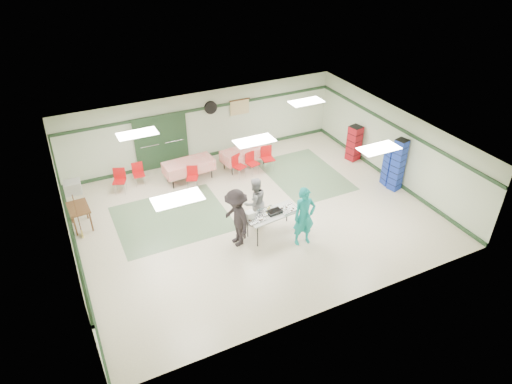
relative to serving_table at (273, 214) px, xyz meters
name	(u,v)px	position (x,y,z in m)	size (l,w,h in m)	color
floor	(255,215)	(-0.08, 1.13, -0.71)	(11.00, 11.00, 0.00)	beige
ceiling	(254,140)	(-0.08, 1.13, 1.99)	(11.00, 11.00, 0.00)	silver
wall_back	(204,125)	(-0.08, 5.63, 0.64)	(11.00, 11.00, 0.00)	beige
wall_front	(337,267)	(-0.08, -3.37, 0.64)	(11.00, 11.00, 0.00)	beige
wall_left	(69,226)	(-5.58, 1.13, 0.64)	(9.00, 9.00, 0.00)	beige
wall_right	(394,145)	(5.42, 1.13, 0.64)	(9.00, 9.00, 0.00)	beige
trim_back	(203,109)	(-0.08, 5.60, 1.34)	(11.00, 0.06, 0.10)	#203A21
baseboard_back	(206,155)	(-0.08, 5.60, -0.65)	(11.00, 0.06, 0.12)	#203A21
trim_left	(64,204)	(-5.55, 1.13, 1.34)	(9.00, 0.06, 0.10)	#203A21
baseboard_left	(80,262)	(-5.55, 1.13, -0.65)	(9.00, 0.06, 0.12)	#203A21
trim_right	(396,127)	(5.39, 1.13, 1.34)	(9.00, 0.06, 0.10)	#203A21
baseboard_right	(387,176)	(5.39, 1.13, -0.65)	(9.00, 0.06, 0.12)	#203A21
green_patch_a	(172,218)	(-2.58, 2.13, -0.71)	(3.50, 3.00, 0.01)	#637C5A
green_patch_b	(304,175)	(2.72, 2.63, -0.71)	(2.50, 3.50, 0.01)	#637C5A
double_door_left	(149,144)	(-2.28, 5.57, 0.34)	(0.90, 0.06, 2.10)	gray
double_door_right	(174,139)	(-1.33, 5.57, 0.34)	(0.90, 0.06, 2.10)	gray
door_frame	(162,142)	(-1.81, 5.55, 0.34)	(2.00, 0.03, 2.15)	#203A21
wall_fan	(211,108)	(0.22, 5.57, 1.34)	(0.50, 0.50, 0.10)	black
scroll_banner	(240,107)	(1.42, 5.57, 1.14)	(0.80, 0.02, 0.60)	beige
serving_table	(273,214)	(0.00, 0.00, 0.00)	(1.77, 0.89, 0.76)	#B8B8B2
sheet_tray_right	(288,210)	(0.48, -0.05, 0.06)	(0.53, 0.40, 0.02)	silver
sheet_tray_mid	(267,211)	(-0.12, 0.14, 0.06)	(0.53, 0.40, 0.02)	silver
sheet_tray_left	(256,219)	(-0.62, -0.06, 0.06)	(0.56, 0.42, 0.02)	silver
baking_pan	(274,212)	(0.03, -0.01, 0.09)	(0.45, 0.28, 0.08)	black
foam_box_stack	(250,215)	(-0.75, 0.07, 0.16)	(0.25, 0.23, 0.23)	white
volunteer_teal	(304,217)	(0.61, -0.78, 0.23)	(0.69, 0.45, 1.88)	teal
volunteer_grey	(255,202)	(-0.28, 0.68, 0.11)	(0.80, 0.62, 1.65)	gray
volunteer_dark	(236,218)	(-1.18, 0.04, 0.21)	(1.20, 0.69, 1.85)	black
dining_table_a	(244,153)	(0.96, 4.20, -0.14)	(1.83, 1.03, 0.77)	red
dining_table_b	(189,166)	(-1.24, 4.20, -0.14)	(1.85, 0.92, 0.77)	red
chair_a	(251,161)	(1.00, 3.63, -0.19)	(0.48, 0.48, 0.85)	red
chair_b	(238,164)	(0.44, 3.63, -0.18)	(0.52, 0.52, 0.86)	red
chair_c	(267,156)	(1.66, 3.64, -0.13)	(0.48, 0.48, 0.94)	red
chair_d	(192,175)	(-1.31, 3.62, -0.20)	(0.51, 0.51, 0.83)	red
chair_loose_a	(138,172)	(-2.97, 4.68, -0.20)	(0.42, 0.42, 0.84)	red
chair_loose_b	(119,178)	(-3.67, 4.48, -0.17)	(0.54, 0.54, 0.89)	red
crate_stack_blue_a	(389,167)	(5.07, 0.79, -0.01)	(0.36, 0.36, 1.41)	#1B31A6
crate_stack_red	(354,143)	(5.07, 2.86, -0.01)	(0.43, 0.43, 1.41)	#9F0F15
crate_stack_blue_b	(398,165)	(5.07, 0.40, 0.25)	(0.37, 0.37, 1.93)	#1B31A6
printer_table	(79,210)	(-5.23, 2.92, -0.07)	(0.64, 0.95, 0.74)	brown
office_printer	(73,187)	(-5.23, 3.84, 0.24)	(0.51, 0.45, 0.41)	#A6A6A1
broom	(77,214)	(-5.31, 2.49, 0.07)	(0.03, 0.03, 1.50)	brown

